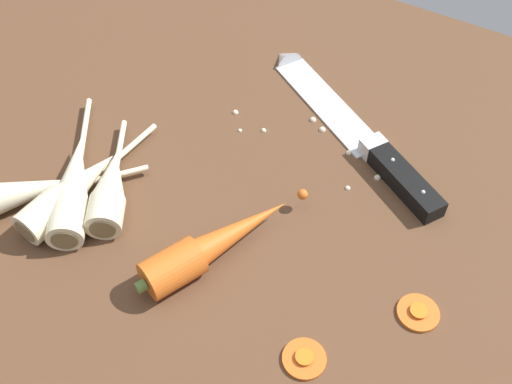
{
  "coord_description": "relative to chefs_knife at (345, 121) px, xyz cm",
  "views": [
    {
      "loc": [
        23.08,
        -39.27,
        53.1
      ],
      "look_at": [
        0.0,
        -2.0,
        1.5
      ],
      "focal_mm": 42.14,
      "sensor_mm": 36.0,
      "label": 1
    }
  ],
  "objects": [
    {
      "name": "ground_plane",
      "position": [
        -3.05,
        -14.77,
        -2.65
      ],
      "size": [
        120.0,
        90.0,
        4.0
      ],
      "primitive_type": "cube",
      "color": "brown"
    },
    {
      "name": "parsnip_mid_right",
      "position": [
        -17.04,
        -25.38,
        1.33
      ],
      "size": [
        11.48,
        15.98,
        4.0
      ],
      "color": "beige",
      "rests_on": "ground_plane"
    },
    {
      "name": "parsnip_mid_left",
      "position": [
        -20.83,
        -27.25,
        1.33
      ],
      "size": [
        15.6,
        20.12,
        4.0
      ],
      "color": "beige",
      "rests_on": "ground_plane"
    },
    {
      "name": "chefs_knife",
      "position": [
        0.0,
        0.0,
        0.0
      ],
      "size": [
        31.8,
        20.16,
        4.18
      ],
      "color": "silver",
      "rests_on": "ground_plane"
    },
    {
      "name": "whole_carrot",
      "position": [
        -2.76,
        -25.61,
        1.45
      ],
      "size": [
        10.38,
        20.35,
        4.2
      ],
      "color": "#D6601E",
      "rests_on": "ground_plane"
    },
    {
      "name": "mince_crumbs",
      "position": [
        -2.38,
        -4.68,
        -0.26
      ],
      "size": [
        21.36,
        8.88,
        0.87
      ],
      "color": "beige",
      "rests_on": "ground_plane"
    },
    {
      "name": "parsnip_back",
      "position": [
        -25.82,
        -31.93,
        1.33
      ],
      "size": [
        16.28,
        19.24,
        4.0
      ],
      "color": "beige",
      "rests_on": "ground_plane"
    },
    {
      "name": "carrot_slice_stray_near",
      "position": [
        18.24,
        -20.69,
        -0.29
      ],
      "size": [
        4.23,
        4.23,
        0.7
      ],
      "color": "#D6601E",
      "rests_on": "ground_plane"
    },
    {
      "name": "parsnip_front",
      "position": [
        -20.42,
        -27.97,
        1.33
      ],
      "size": [
        4.51,
        21.03,
        4.0
      ],
      "color": "beige",
      "rests_on": "ground_plane"
    },
    {
      "name": "carrot_slice_stray_mid",
      "position": [
        10.99,
        -30.86,
        -0.29
      ],
      "size": [
        4.19,
        4.19,
        0.7
      ],
      "color": "#D6601E",
      "rests_on": "ground_plane"
    }
  ]
}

